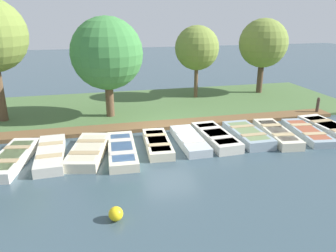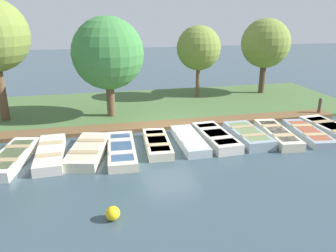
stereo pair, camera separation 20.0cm
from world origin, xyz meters
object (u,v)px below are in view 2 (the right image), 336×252
at_px(rowboat_2, 51,153).
at_px(rowboat_4, 121,150).
at_px(mooring_post_far, 320,107).
at_px(rowboat_3, 88,150).
at_px(rowboat_6, 189,140).
at_px(rowboat_11, 332,129).
at_px(park_tree_right, 265,44).
at_px(rowboat_10, 308,133).
at_px(rowboat_1, 12,157).
at_px(rowboat_9, 277,134).
at_px(rowboat_5, 157,143).
at_px(rowboat_7, 216,137).
at_px(park_tree_left, 108,54).
at_px(park_tree_center, 199,48).
at_px(rowboat_8, 248,135).
at_px(buoy, 113,213).

height_order(rowboat_2, rowboat_4, rowboat_2).
relative_size(rowboat_2, mooring_post_far, 3.35).
xyz_separation_m(rowboat_3, rowboat_6, (-0.23, 4.29, -0.02)).
relative_size(rowboat_11, park_tree_right, 0.69).
distance_m(rowboat_4, park_tree_right, 13.52).
distance_m(rowboat_2, rowboat_10, 11.39).
height_order(rowboat_1, rowboat_9, rowboat_1).
height_order(rowboat_3, rowboat_5, rowboat_3).
bearing_deg(rowboat_11, rowboat_4, -91.65).
bearing_deg(rowboat_3, rowboat_7, 105.91).
xyz_separation_m(rowboat_6, rowboat_9, (0.19, 4.11, 0.02)).
height_order(rowboat_2, park_tree_left, park_tree_left).
bearing_deg(rowboat_6, park_tree_center, 160.14).
distance_m(rowboat_3, rowboat_10, 9.94).
bearing_deg(rowboat_2, rowboat_6, 89.49).
relative_size(rowboat_8, park_tree_right, 0.58).
bearing_deg(park_tree_right, rowboat_1, -61.46).
height_order(rowboat_9, park_tree_left, park_tree_left).
xyz_separation_m(rowboat_6, rowboat_10, (0.27, 5.65, -0.02)).
distance_m(rowboat_4, rowboat_9, 7.08).
bearing_deg(rowboat_6, rowboat_5, -87.51).
bearing_deg(park_tree_center, rowboat_10, 21.33).
bearing_deg(rowboat_9, rowboat_4, -81.71).
height_order(rowboat_1, mooring_post_far, mooring_post_far).
bearing_deg(park_tree_left, rowboat_10, 61.20).
height_order(rowboat_6, rowboat_7, rowboat_7).
bearing_deg(park_tree_left, park_tree_center, 116.15).
bearing_deg(park_tree_right, mooring_post_far, 8.31).
xyz_separation_m(rowboat_5, rowboat_8, (0.00, 4.15, 0.04)).
relative_size(rowboat_6, park_tree_left, 0.59).
bearing_deg(park_tree_right, rowboat_10, -12.50).
bearing_deg(rowboat_4, rowboat_11, 93.81).
xyz_separation_m(rowboat_4, rowboat_11, (-0.19, 9.96, 0.02)).
xyz_separation_m(rowboat_4, rowboat_7, (-0.42, 4.20, 0.04)).
xyz_separation_m(rowboat_8, mooring_post_far, (-2.48, 5.45, 0.29)).
height_order(rowboat_9, mooring_post_far, mooring_post_far).
bearing_deg(mooring_post_far, park_tree_left, -100.64).
xyz_separation_m(rowboat_6, rowboat_8, (0.06, 2.71, 0.04)).
height_order(rowboat_10, rowboat_11, rowboat_11).
bearing_deg(mooring_post_far, buoy, -58.39).
relative_size(buoy, park_tree_left, 0.08).
xyz_separation_m(rowboat_7, park_tree_center, (-7.31, 1.46, 3.08)).
bearing_deg(rowboat_11, rowboat_2, -92.96).
height_order(rowboat_7, mooring_post_far, mooring_post_far).
height_order(rowboat_2, rowboat_9, rowboat_9).
height_order(rowboat_1, rowboat_10, rowboat_1).
bearing_deg(park_tree_center, park_tree_left, -63.85).
bearing_deg(rowboat_10, rowboat_11, 100.56).
bearing_deg(park_tree_center, mooring_post_far, 48.04).
relative_size(rowboat_2, park_tree_left, 0.64).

